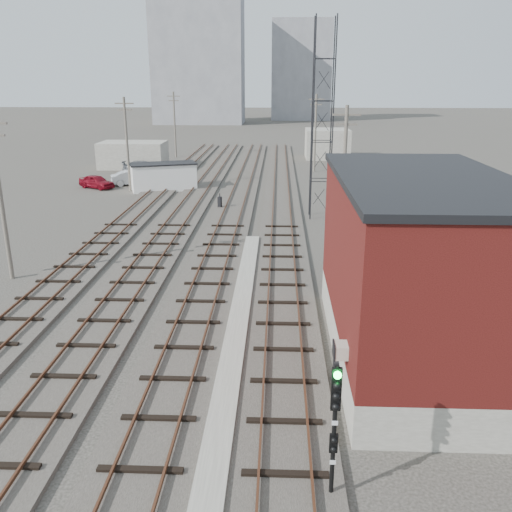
# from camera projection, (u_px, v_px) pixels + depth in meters

# --- Properties ---
(ground) EXTENTS (320.00, 320.00, 0.00)m
(ground) POSITION_uv_depth(u_px,v_px,m) (261.00, 168.00, 67.60)
(ground) COLOR #282621
(ground) RESTS_ON ground
(track_right) EXTENTS (3.20, 90.00, 0.39)m
(track_right) POSITION_uv_depth(u_px,v_px,m) (281.00, 204.00, 47.51)
(track_right) COLOR #332D28
(track_right) RESTS_ON ground
(track_mid_right) EXTENTS (3.20, 90.00, 0.39)m
(track_mid_right) POSITION_uv_depth(u_px,v_px,m) (236.00, 204.00, 47.67)
(track_mid_right) COLOR #332D28
(track_mid_right) RESTS_ON ground
(track_mid_left) EXTENTS (3.20, 90.00, 0.39)m
(track_mid_left) POSITION_uv_depth(u_px,v_px,m) (191.00, 204.00, 47.83)
(track_mid_left) COLOR #332D28
(track_mid_left) RESTS_ON ground
(track_left) EXTENTS (3.20, 90.00, 0.39)m
(track_left) POSITION_uv_depth(u_px,v_px,m) (146.00, 203.00, 47.99)
(track_left) COLOR #332D28
(track_left) RESTS_ON ground
(platform_curb) EXTENTS (0.90, 28.00, 0.26)m
(platform_curb) POSITION_uv_depth(u_px,v_px,m) (238.00, 327.00, 23.82)
(platform_curb) COLOR gray
(platform_curb) RESTS_ON ground
(brick_building) EXTENTS (6.54, 12.20, 7.22)m
(brick_building) POSITION_uv_depth(u_px,v_px,m) (416.00, 269.00, 20.56)
(brick_building) COLOR gray
(brick_building) RESTS_ON ground
(lattice_tower) EXTENTS (1.60, 1.60, 15.00)m
(lattice_tower) POSITION_uv_depth(u_px,v_px,m) (322.00, 121.00, 41.30)
(lattice_tower) COLOR black
(lattice_tower) RESTS_ON ground
(utility_pole_left_a) EXTENTS (1.80, 0.24, 9.00)m
(utility_pole_left_a) POSITION_uv_depth(u_px,v_px,m) (0.00, 193.00, 28.60)
(utility_pole_left_a) COLOR #595147
(utility_pole_left_a) RESTS_ON ground
(utility_pole_left_b) EXTENTS (1.80, 0.24, 9.00)m
(utility_pole_left_b) POSITION_uv_depth(u_px,v_px,m) (127.00, 142.00, 52.36)
(utility_pole_left_b) COLOR #595147
(utility_pole_left_b) RESTS_ON ground
(utility_pole_left_c) EXTENTS (1.80, 0.24, 9.00)m
(utility_pole_left_c) POSITION_uv_depth(u_px,v_px,m) (175.00, 123.00, 76.11)
(utility_pole_left_c) COLOR #595147
(utility_pole_left_c) RESTS_ON ground
(utility_pole_right_a) EXTENTS (1.80, 0.24, 9.00)m
(utility_pole_right_a) POSITION_uv_depth(u_px,v_px,m) (344.00, 171.00, 35.45)
(utility_pole_right_a) COLOR #595147
(utility_pole_right_a) RESTS_ON ground
(utility_pole_right_b) EXTENTS (1.80, 0.24, 9.00)m
(utility_pole_right_b) POSITION_uv_depth(u_px,v_px,m) (315.00, 131.00, 63.95)
(utility_pole_right_b) COLOR #595147
(utility_pole_right_b) RESTS_ON ground
(apartment_left) EXTENTS (22.00, 14.00, 30.00)m
(apartment_left) POSITION_uv_depth(u_px,v_px,m) (199.00, 61.00, 134.95)
(apartment_left) COLOR gray
(apartment_left) RESTS_ON ground
(apartment_right) EXTENTS (16.00, 12.00, 26.00)m
(apartment_right) POSITION_uv_depth(u_px,v_px,m) (301.00, 71.00, 148.79)
(apartment_right) COLOR gray
(apartment_right) RESTS_ON ground
(shed_left) EXTENTS (8.00, 5.00, 3.20)m
(shed_left) POSITION_uv_depth(u_px,v_px,m) (133.00, 155.00, 67.74)
(shed_left) COLOR gray
(shed_left) RESTS_ON ground
(shed_right) EXTENTS (6.00, 6.00, 4.00)m
(shed_right) POSITION_uv_depth(u_px,v_px,m) (327.00, 144.00, 76.12)
(shed_right) COLOR gray
(shed_right) RESTS_ON ground
(signal_mast) EXTENTS (0.40, 0.41, 3.92)m
(signal_mast) POSITION_uv_depth(u_px,v_px,m) (335.00, 424.00, 13.53)
(signal_mast) COLOR gray
(signal_mast) RESTS_ON ground
(switch_stand) EXTENTS (0.37, 0.37, 1.27)m
(switch_stand) POSITION_uv_depth(u_px,v_px,m) (220.00, 202.00, 46.07)
(switch_stand) COLOR black
(switch_stand) RESTS_ON ground
(site_trailer) EXTENTS (7.00, 4.79, 2.71)m
(site_trailer) POSITION_uv_depth(u_px,v_px,m) (164.00, 176.00, 53.89)
(site_trailer) COLOR white
(site_trailer) RESTS_ON ground
(car_red) EXTENTS (4.25, 3.38, 1.36)m
(car_red) POSITION_uv_depth(u_px,v_px,m) (96.00, 182.00, 55.01)
(car_red) COLOR maroon
(car_red) RESTS_ON ground
(car_silver) EXTENTS (4.80, 3.01, 1.49)m
(car_silver) POSITION_uv_depth(u_px,v_px,m) (133.00, 178.00, 56.78)
(car_silver) COLOR #9EA1A5
(car_silver) RESTS_ON ground
(car_grey) EXTENTS (5.31, 2.91, 1.46)m
(car_grey) POSITION_uv_depth(u_px,v_px,m) (144.00, 167.00, 63.84)
(car_grey) COLOR slate
(car_grey) RESTS_ON ground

